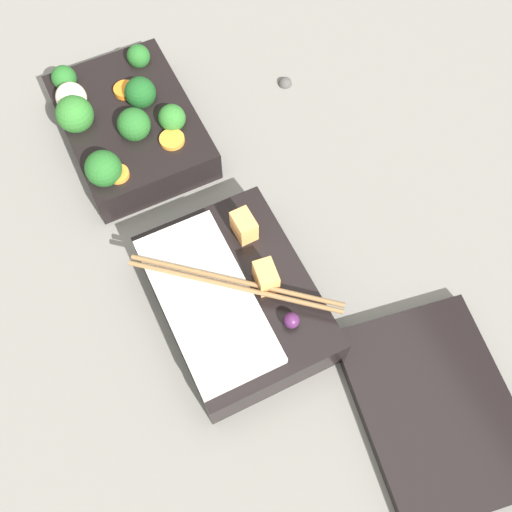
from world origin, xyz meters
TOP-DOWN VIEW (x-y plane):
  - ground_plane at (0.00, 0.00)m, footprint 3.00×3.00m
  - bento_tray_vegetable at (-0.12, -0.01)m, footprint 0.21×0.15m
  - bento_tray_rice at (0.14, 0.02)m, footprint 0.21×0.17m
  - bento_lid at (0.32, 0.15)m, footprint 0.22×0.18m
  - pebble_0 at (-0.12, 0.21)m, footprint 0.02×0.02m

SIDE VIEW (x-z plane):
  - ground_plane at x=0.00m, z-range 0.00..0.00m
  - pebble_0 at x=-0.12m, z-range 0.00..0.01m
  - bento_lid at x=0.32m, z-range 0.00..0.02m
  - bento_tray_rice at x=0.14m, z-range -0.01..0.06m
  - bento_tray_vegetable at x=-0.12m, z-range -0.01..0.07m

